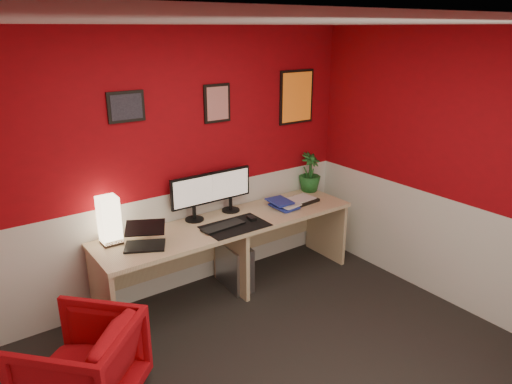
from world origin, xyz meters
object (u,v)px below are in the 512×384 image
at_px(laptop, 144,235).
at_px(monitor_left, 193,192).
at_px(monitor_right, 230,183).
at_px(pc_tower, 234,265).
at_px(zen_tray, 300,201).
at_px(armchair, 82,365).
at_px(desk, 231,256).
at_px(potted_plant, 310,172).
at_px(shoji_lamp, 109,222).

xyz_separation_m(laptop, monitor_left, (0.62, 0.28, 0.18)).
bearing_deg(laptop, monitor_left, 51.68).
height_order(monitor_right, pc_tower, monitor_right).
relative_size(laptop, monitor_right, 0.57).
bearing_deg(zen_tray, armchair, -164.26).
relative_size(desk, monitor_right, 4.48).
relative_size(zen_tray, potted_plant, 0.81).
bearing_deg(zen_tray, monitor_right, 163.82).
relative_size(laptop, zen_tray, 0.94).
relative_size(desk, pc_tower, 5.78).
bearing_deg(potted_plant, zen_tray, -146.29).
distance_m(shoji_lamp, monitor_left, 0.83).
bearing_deg(laptop, pc_tower, 33.26).
distance_m(shoji_lamp, monitor_right, 1.24).
height_order(monitor_left, pc_tower, monitor_left).
bearing_deg(pc_tower, armchair, -153.21).
distance_m(pc_tower, armchair, 1.87).
height_order(potted_plant, armchair, potted_plant).
xyz_separation_m(monitor_right, potted_plant, (1.06, 0.00, -0.07)).
height_order(laptop, pc_tower, laptop).
xyz_separation_m(shoji_lamp, armchair, (-0.56, -0.89, -0.61)).
height_order(desk, zen_tray, zen_tray).
xyz_separation_m(desk, shoji_lamp, (-1.09, 0.19, 0.56)).
bearing_deg(pc_tower, laptop, -171.04).
xyz_separation_m(monitor_left, armchair, (-1.39, -0.93, -0.70)).
bearing_deg(monitor_left, pc_tower, -29.50).
bearing_deg(armchair, monitor_left, 170.54).
xyz_separation_m(laptop, armchair, (-0.77, -0.65, -0.52)).
bearing_deg(shoji_lamp, zen_tray, -5.01).
bearing_deg(desk, pc_tower, 31.28).
bearing_deg(desk, armchair, -157.01).
relative_size(laptop, pc_tower, 0.73).
distance_m(desk, armchair, 1.79).
relative_size(monitor_right, pc_tower, 1.29).
xyz_separation_m(zen_tray, armchair, (-2.54, -0.72, -0.42)).
distance_m(potted_plant, pc_tower, 1.37).
xyz_separation_m(monitor_right, armchair, (-1.80, -0.93, -0.70)).
xyz_separation_m(monitor_right, zen_tray, (0.73, -0.21, -0.28)).
height_order(desk, monitor_right, monitor_right).
relative_size(zen_tray, pc_tower, 0.78).
height_order(shoji_lamp, laptop, shoji_lamp).
distance_m(monitor_left, pc_tower, 0.88).
relative_size(potted_plant, pc_tower, 0.96).
distance_m(desk, zen_tray, 0.96).
distance_m(zen_tray, potted_plant, 0.44).
distance_m(shoji_lamp, armchair, 1.22).
bearing_deg(desk, potted_plant, 10.78).
xyz_separation_m(monitor_left, pc_tower, (0.33, -0.18, -0.80)).
bearing_deg(monitor_left, monitor_right, 0.35).
bearing_deg(desk, monitor_right, 56.15).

